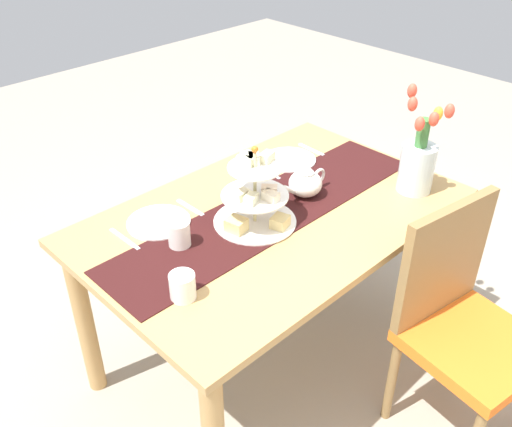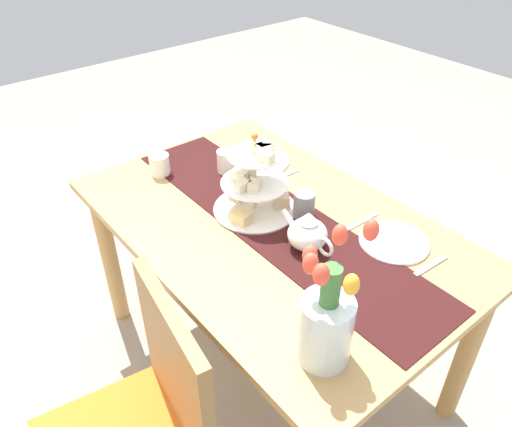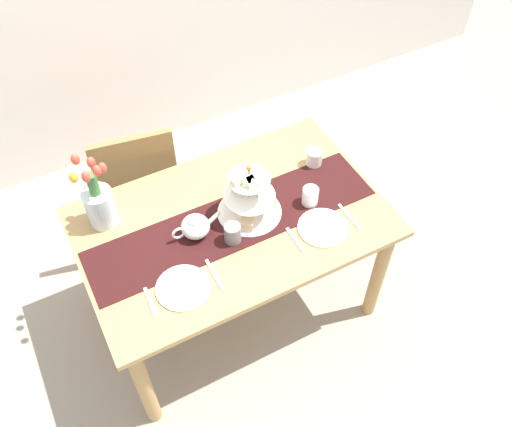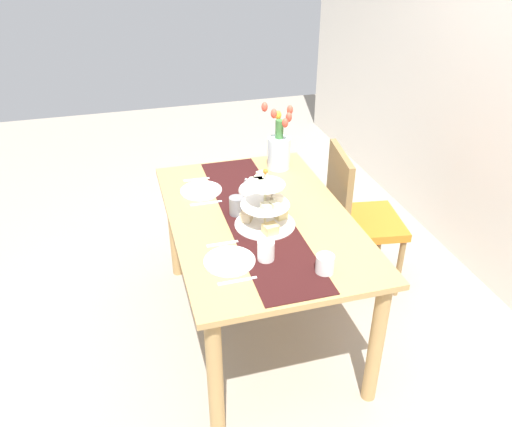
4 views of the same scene
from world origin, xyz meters
TOP-DOWN VIEW (x-y plane):
  - ground_plane at (0.00, 0.00)m, footprint 8.00×8.00m
  - dining_table at (0.00, 0.00)m, footprint 1.41×0.90m
  - chair_left at (-0.26, 0.68)m, footprint 0.48×0.48m
  - table_runner at (0.00, -0.02)m, footprint 1.37×0.32m
  - tiered_cake_stand at (0.09, 0.00)m, footprint 0.30×0.30m
  - teapot at (-0.18, 0.00)m, footprint 0.24×0.13m
  - tulip_vase at (-0.52, 0.27)m, footprint 0.16×0.19m
  - cream_jug at (0.53, 0.14)m, footprint 0.08×0.08m
  - dinner_plate_left at (-0.35, -0.24)m, footprint 0.23×0.23m
  - fork_left at (-0.49, -0.24)m, footprint 0.02×0.15m
  - knife_left at (-0.20, -0.24)m, footprint 0.02×0.17m
  - dinner_plate_right at (0.34, -0.24)m, footprint 0.23×0.23m
  - fork_right at (0.20, -0.24)m, footprint 0.02×0.15m
  - knife_right at (0.49, -0.24)m, footprint 0.02×0.17m
  - mug_grey at (-0.05, -0.11)m, footprint 0.08×0.08m
  - mug_white_text at (0.37, -0.08)m, footprint 0.08×0.08m

SIDE VIEW (x-z plane):
  - ground_plane at x=0.00m, z-range 0.00..0.00m
  - chair_left at x=-0.26m, z-range 0.05..0.96m
  - dining_table at x=0.00m, z-range 0.26..1.00m
  - table_runner at x=0.00m, z-range 0.74..0.75m
  - fork_left at x=-0.49m, z-range 0.74..0.75m
  - knife_left at x=-0.20m, z-range 0.74..0.75m
  - fork_right at x=0.20m, z-range 0.74..0.75m
  - knife_right at x=0.49m, z-range 0.74..0.75m
  - dinner_plate_left at x=-0.35m, z-range 0.74..0.75m
  - dinner_plate_right at x=0.34m, z-range 0.74..0.75m
  - cream_jug at x=0.53m, z-range 0.74..0.83m
  - mug_white_text at x=0.37m, z-range 0.74..0.84m
  - mug_grey at x=-0.05m, z-range 0.75..0.84m
  - teapot at x=-0.18m, z-range 0.73..0.87m
  - tiered_cake_stand at x=0.09m, z-range 0.69..1.00m
  - tulip_vase at x=-0.52m, z-range 0.67..1.08m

